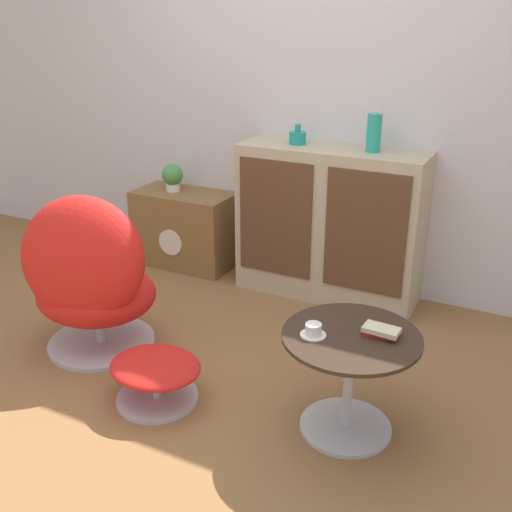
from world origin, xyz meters
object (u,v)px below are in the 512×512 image
object	(u,v)px
egg_chair	(90,279)
potted_plant	(173,176)
ottoman	(156,372)
book_stack	(381,331)
coffee_table	(349,370)
vase_inner_left	(374,133)
sideboard	(329,224)
tv_console	(185,229)
vase_leftmost	(298,137)
teacup	(313,331)

from	to	relation	value
egg_chair	potted_plant	distance (m)	1.32
ottoman	book_stack	world-z (taller)	book_stack
coffee_table	vase_inner_left	xyz separation A→B (m)	(-0.33, 1.28, 0.78)
sideboard	egg_chair	size ratio (longest dim) A/B	1.27
tv_console	book_stack	xyz separation A→B (m)	(1.80, -1.23, 0.23)
potted_plant	book_stack	bearing A→B (deg)	-33.12
coffee_table	tv_console	bearing A→B (deg)	142.80
sideboard	tv_console	distance (m)	1.13
egg_chair	coffee_table	xyz separation A→B (m)	(1.46, -0.02, -0.12)
vase_leftmost	book_stack	world-z (taller)	vase_leftmost
vase_inner_left	potted_plant	xyz separation A→B (m)	(-1.44, 0.00, -0.43)
egg_chair	book_stack	xyz separation A→B (m)	(1.56, 0.03, 0.07)
book_stack	coffee_table	bearing A→B (deg)	-154.09
tv_console	vase_inner_left	size ratio (longest dim) A/B	3.22
tv_console	ottoman	bearing A→B (deg)	-61.69
sideboard	tv_console	xyz separation A→B (m)	(-1.11, 0.01, -0.22)
sideboard	vase_inner_left	bearing A→B (deg)	0.90
potted_plant	book_stack	xyz separation A→B (m)	(1.88, -1.23, -0.15)
coffee_table	teacup	world-z (taller)	teacup
vase_leftmost	potted_plant	world-z (taller)	vase_leftmost
sideboard	vase_inner_left	world-z (taller)	vase_inner_left
sideboard	book_stack	distance (m)	1.40
vase_leftmost	teacup	xyz separation A→B (m)	(0.67, -1.36, -0.51)
ottoman	coffee_table	size ratio (longest dim) A/B	0.76
egg_chair	vase_inner_left	bearing A→B (deg)	48.24
egg_chair	sideboard	bearing A→B (deg)	55.01
egg_chair	ottoman	world-z (taller)	egg_chair
tv_console	egg_chair	world-z (taller)	egg_chair
egg_chair	book_stack	bearing A→B (deg)	1.09
coffee_table	vase_inner_left	bearing A→B (deg)	104.59
tv_console	vase_leftmost	size ratio (longest dim) A/B	5.80
egg_chair	vase_leftmost	world-z (taller)	vase_leftmost
egg_chair	vase_inner_left	xyz separation A→B (m)	(1.12, 1.26, 0.66)
egg_chair	ottoman	size ratio (longest dim) A/B	2.04
potted_plant	teacup	xyz separation A→B (m)	(1.63, -1.36, -0.15)
vase_leftmost	book_stack	distance (m)	1.62
tv_console	vase_inner_left	xyz separation A→B (m)	(1.36, -0.00, 0.82)
potted_plant	sideboard	bearing A→B (deg)	-0.28
teacup	potted_plant	bearing A→B (deg)	140.16
teacup	book_stack	size ratio (longest dim) A/B	0.68
ottoman	teacup	xyz separation A→B (m)	(0.74, 0.13, 0.35)
coffee_table	potted_plant	distance (m)	2.22
tv_console	coffee_table	xyz separation A→B (m)	(1.69, -1.28, 0.03)
tv_console	potted_plant	world-z (taller)	potted_plant
sideboard	tv_console	size ratio (longest dim) A/B	1.63
egg_chair	ottoman	distance (m)	0.67
sideboard	ottoman	bearing A→B (deg)	-101.72
ottoman	potted_plant	bearing A→B (deg)	120.81
ottoman	coffee_table	world-z (taller)	coffee_table
tv_console	vase_inner_left	bearing A→B (deg)	-0.06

